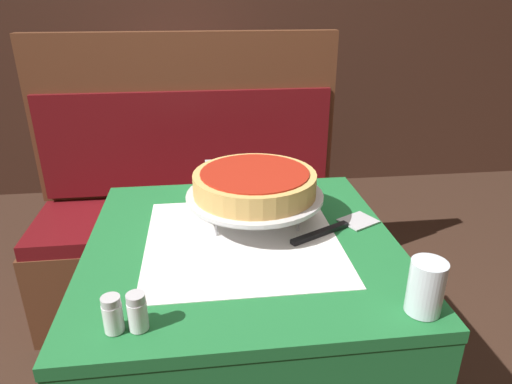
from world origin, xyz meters
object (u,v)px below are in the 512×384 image
Objects in this scene: booth_bench at (192,234)px; dining_table_front at (243,275)px; dining_table_rear at (183,117)px; condiment_caddy at (185,94)px; pizza_server at (336,228)px; salt_shaker at (113,314)px; pizza_pan_stand at (255,197)px; napkin_holder at (221,175)px; pepper_shaker at (137,312)px; deep_dish_pizza at (255,183)px; water_glass_near at (426,287)px.

dining_table_front is at bearing -79.04° from booth_bench.
condiment_caddy is (0.02, -0.01, 0.14)m from dining_table_rear.
salt_shaker is at bearing -147.43° from pizza_server.
salt_shaker is (-0.53, -0.34, 0.03)m from pizza_server.
pizza_pan_stand is 4.95× the size of salt_shaker.
booth_bench is at bearing 100.96° from dining_table_front.
napkin_holder is (-0.29, 0.33, 0.04)m from pizza_server.
pepper_shaker is (-0.23, -0.32, 0.15)m from dining_table_front.
deep_dish_pizza is 4.27× the size of pepper_shaker.
napkin_holder is (0.24, 0.67, 0.01)m from salt_shaker.
napkin_holder is (-0.04, 0.35, 0.15)m from dining_table_front.
salt_shaker is 0.76× the size of napkin_holder.
dining_table_front is 7.01× the size of water_glass_near.
dining_table_rear is at bearing 88.02° from salt_shaker.
salt_shaker reaches higher than pizza_server.
dining_table_front is 0.28m from pizza_server.
condiment_caddy is (0.10, 2.07, -0.01)m from salt_shaker.
condiment_caddy reaches higher than pepper_shaker.
pizza_pan_stand reaches higher than dining_table_front.
pizza_pan_stand is 0.49m from pepper_shaker.
dining_table_front is 10.56× the size of salt_shaker.
water_glass_near reaches higher than salt_shaker.
pizza_pan_stand reaches higher than pepper_shaker.
water_glass_near is (0.08, -0.35, 0.05)m from pizza_server.
salt_shaker reaches higher than dining_table_rear.
dining_table_front is 0.44m from salt_shaker.
salt_shaker is at bearing -91.98° from dining_table_rear.
dining_table_front is 0.60× the size of booth_bench.
dining_table_front is at bearing -84.22° from napkin_holder.
deep_dish_pizza reaches higher than pepper_shaker.
dining_table_front reaches higher than dining_table_rear.
booth_bench is 4.00× the size of deep_dish_pizza.
dining_table_rear is at bearing 96.56° from dining_table_front.
pepper_shaker is at bearing -93.63° from booth_bench.
dining_table_rear is 10.06× the size of salt_shaker.
condiment_caddy reaches higher than water_glass_near.
pizza_pan_stand is at bearing 161.74° from pizza_server.
napkin_holder reaches higher than dining_table_front.
deep_dish_pizza is at bearing 52.23° from salt_shaker.
salt_shaker is 0.48× the size of condiment_caddy.
pepper_shaker is at bearing -123.56° from pizza_pan_stand.
water_glass_near is 0.78m from napkin_holder.
dining_table_front is at bearing -174.77° from pizza_server.
dining_table_rear is 7.61× the size of napkin_holder.
napkin_holder is (0.12, -0.46, 0.46)m from booth_bench.
dining_table_front is 0.50m from water_glass_near.
dining_table_front is at bearing 54.17° from pepper_shaker.
water_glass_near is 1.14× the size of napkin_holder.
pepper_shaker is at bearing 0.00° from salt_shaker.
pepper_shaker is at bearing -91.37° from condiment_caddy.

